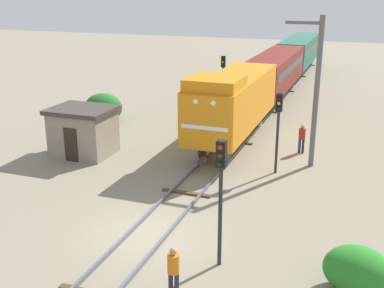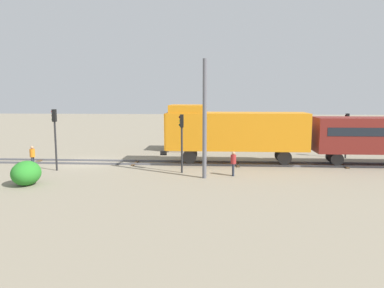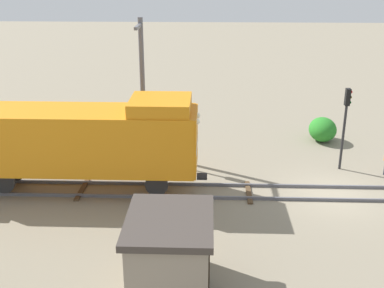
% 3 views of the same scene
% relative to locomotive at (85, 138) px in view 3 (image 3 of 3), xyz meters
% --- Properties ---
extents(ground_plane, '(148.76, 148.76, 0.00)m').
position_rel_locomotive_xyz_m(ground_plane, '(0.00, -12.05, -2.77)').
color(ground_plane, gray).
extents(railway_track, '(2.40, 99.17, 0.16)m').
position_rel_locomotive_xyz_m(railway_track, '(0.00, -12.05, -2.70)').
color(railway_track, '#595960').
rests_on(railway_track, ground).
extents(locomotive, '(2.90, 11.60, 4.60)m').
position_rel_locomotive_xyz_m(locomotive, '(0.00, 0.00, 0.00)').
color(locomotive, orange).
rests_on(locomotive, railway_track).
extents(traffic_signal_near, '(0.32, 0.34, 4.52)m').
position_rel_locomotive_xyz_m(traffic_signal_near, '(3.20, -13.14, 0.35)').
color(traffic_signal_near, '#262628').
rests_on(traffic_signal_near, ground).
extents(traffic_signal_mid, '(0.32, 0.34, 4.18)m').
position_rel_locomotive_xyz_m(traffic_signal_mid, '(3.40, -3.83, 0.13)').
color(traffic_signal_mid, '#262628').
rests_on(traffic_signal_mid, ground).
extents(worker_by_signal, '(0.38, 0.38, 1.70)m').
position_rel_locomotive_xyz_m(worker_by_signal, '(4.20, -0.18, -1.78)').
color(worker_by_signal, '#262B38').
rests_on(worker_by_signal, ground).
extents(catenary_mast, '(1.94, 0.28, 7.90)m').
position_rel_locomotive_xyz_m(catenary_mast, '(4.94, -2.15, 1.42)').
color(catenary_mast, '#595960').
rests_on(catenary_mast, ground).
extents(relay_hut, '(3.50, 2.90, 2.74)m').
position_rel_locomotive_xyz_m(relay_hut, '(-7.50, -4.66, -1.38)').
color(relay_hut, gray).
rests_on(relay_hut, ground).
extents(bush_near, '(2.09, 1.71, 1.52)m').
position_rel_locomotive_xyz_m(bush_near, '(7.68, -13.11, -2.01)').
color(bush_near, '#287D26').
rests_on(bush_near, ground).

